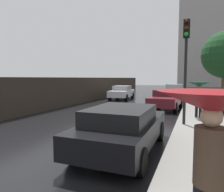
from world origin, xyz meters
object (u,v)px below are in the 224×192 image
(car_silver_behind_camera, at_px, (174,90))
(pedestrian_with_umbrella_near, at_px, (212,122))
(traffic_light, at_px, (186,53))
(car_maroon_mid_road, at_px, (166,99))
(car_black_far_ahead, at_px, (123,127))
(car_white_far_lane, at_px, (122,92))
(pedestrian_with_umbrella_far, at_px, (199,89))

(car_silver_behind_camera, relative_size, pedestrian_with_umbrella_near, 2.21)
(traffic_light, bearing_deg, pedestrian_with_umbrella_near, -85.36)
(car_maroon_mid_road, xyz_separation_m, car_black_far_ahead, (-0.08, -9.08, 0.02))
(car_maroon_mid_road, relative_size, car_silver_behind_camera, 1.10)
(car_white_far_lane, bearing_deg, pedestrian_with_umbrella_far, 127.34)
(car_white_far_lane, distance_m, pedestrian_with_umbrella_far, 10.77)
(car_white_far_lane, distance_m, pedestrian_with_umbrella_near, 18.38)
(pedestrian_with_umbrella_near, relative_size, traffic_light, 0.42)
(car_silver_behind_camera, relative_size, pedestrian_with_umbrella_far, 2.28)
(car_black_far_ahead, xyz_separation_m, pedestrian_with_umbrella_near, (2.07, -3.18, 0.96))
(car_white_far_lane, distance_m, traffic_light, 12.20)
(car_black_far_ahead, bearing_deg, traffic_light, 67.31)
(car_black_far_ahead, distance_m, pedestrian_with_umbrella_near, 3.92)
(car_black_far_ahead, height_order, pedestrian_with_umbrella_near, pedestrian_with_umbrella_near)
(car_silver_behind_camera, xyz_separation_m, car_white_far_lane, (-4.65, -4.75, -0.04))
(car_white_far_lane, bearing_deg, car_black_far_ahead, 106.13)
(pedestrian_with_umbrella_far, bearing_deg, pedestrian_with_umbrella_near, -94.10)
(car_silver_behind_camera, bearing_deg, car_white_far_lane, -131.56)
(car_maroon_mid_road, bearing_deg, car_black_far_ahead, -87.90)
(pedestrian_with_umbrella_far, relative_size, traffic_light, 0.41)
(pedestrian_with_umbrella_far, xyz_separation_m, traffic_light, (-0.60, -1.95, 1.60))
(pedestrian_with_umbrella_near, bearing_deg, car_maroon_mid_road, -91.80)
(car_silver_behind_camera, height_order, pedestrian_with_umbrella_far, pedestrian_with_umbrella_far)
(car_silver_behind_camera, xyz_separation_m, pedestrian_with_umbrella_far, (2.34, -12.89, 0.85))
(car_silver_behind_camera, relative_size, car_white_far_lane, 1.03)
(car_maroon_mid_road, bearing_deg, traffic_light, -72.43)
(pedestrian_with_umbrella_near, height_order, traffic_light, traffic_light)
(car_maroon_mid_road, bearing_deg, car_silver_behind_camera, 94.48)
(pedestrian_with_umbrella_near, distance_m, traffic_light, 7.09)
(car_maroon_mid_road, xyz_separation_m, car_white_far_lane, (-4.96, 4.73, 0.02))
(car_silver_behind_camera, bearing_deg, car_maroon_mid_road, -85.27)
(pedestrian_with_umbrella_near, height_order, pedestrian_with_umbrella_far, pedestrian_with_umbrella_near)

